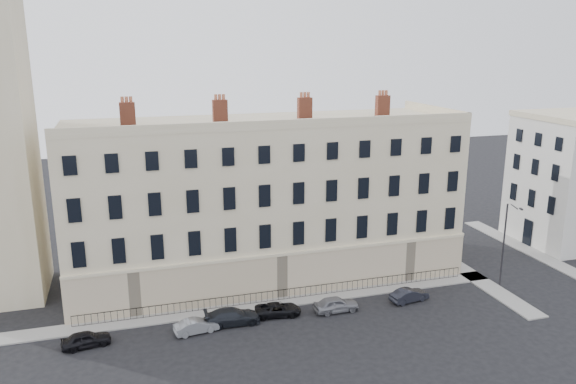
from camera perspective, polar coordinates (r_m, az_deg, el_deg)
name	(u,v)px	position (r m, az deg, el deg)	size (l,w,h in m)	color
ground	(372,319)	(47.61, 8.58, -12.62)	(160.00, 160.00, 0.00)	black
terrace	(265,199)	(53.52, -2.38, -0.73)	(36.22, 12.22, 17.00)	beige
adjacent_building	(571,182)	(69.96, 26.81, 0.94)	(10.00, 10.00, 14.00)	silver
pavement_terrace	(240,308)	(48.95, -4.89, -11.62)	(48.00, 2.00, 0.12)	gray
pavement_east_return	(456,265)	(59.93, 16.69, -7.15)	(2.00, 24.00, 0.12)	gray
pavement_adjacent	(525,249)	(67.18, 22.95, -5.34)	(2.00, 20.00, 0.12)	gray
railings	(284,295)	(49.95, -0.43, -10.38)	(35.00, 0.04, 0.96)	black
car_a	(86,339)	(45.52, -19.83, -13.89)	(1.42, 3.53, 1.20)	black
car_b	(196,326)	(45.40, -9.30, -13.28)	(1.20, 3.44, 1.13)	gray
car_c	(232,316)	(46.26, -5.66, -12.47)	(1.84, 4.52, 1.31)	black
car_d	(278,309)	(47.41, -1.02, -11.84)	(1.77, 3.84, 1.07)	black
car_e	(336,304)	(48.18, 4.91, -11.29)	(1.54, 3.82, 1.30)	gray
car_f	(409,295)	(50.90, 12.21, -10.20)	(1.23, 3.53, 1.16)	black
streetlamp	(505,241)	(55.18, 21.18, -4.66)	(0.64, 1.66, 7.89)	#2D2C31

